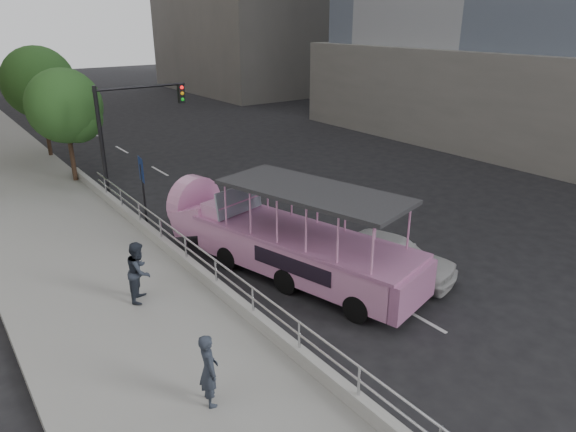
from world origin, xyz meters
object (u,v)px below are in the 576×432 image
at_px(traffic_signal, 127,123).
at_px(street_tree_far, 41,85).
at_px(parking_sign, 143,185).
at_px(car, 390,256).
at_px(pedestrian_mid, 139,271).
at_px(street_tree_near, 67,109).
at_px(pedestrian_near, 209,370).
at_px(duck_boat, 281,239).

relative_size(traffic_signal, street_tree_far, 0.81).
bearing_deg(parking_sign, street_tree_far, 91.87).
bearing_deg(traffic_signal, street_tree_far, 98.43).
relative_size(parking_sign, traffic_signal, 0.56).
height_order(car, pedestrian_mid, pedestrian_mid).
relative_size(parking_sign, street_tree_near, 0.51).
distance_m(pedestrian_near, traffic_signal, 15.20).
bearing_deg(duck_boat, traffic_signal, 97.00).
distance_m(street_tree_near, street_tree_far, 6.02).
bearing_deg(parking_sign, traffic_signal, 76.13).
distance_m(pedestrian_mid, street_tree_far, 19.35).
distance_m(car, pedestrian_near, 7.92).
bearing_deg(pedestrian_near, street_tree_far, 7.36).
bearing_deg(street_tree_near, car, -71.08).
bearing_deg(duck_boat, car, -42.49).
distance_m(pedestrian_near, street_tree_far, 24.29).
xyz_separation_m(duck_boat, pedestrian_near, (-5.02, -4.50, -0.03)).
height_order(car, parking_sign, parking_sign).
bearing_deg(pedestrian_mid, traffic_signal, 15.79).
bearing_deg(traffic_signal, pedestrian_mid, -109.30).
relative_size(duck_boat, street_tree_near, 1.68).
bearing_deg(street_tree_near, pedestrian_near, -96.95).
bearing_deg(duck_boat, street_tree_near, 101.87).
bearing_deg(street_tree_near, duck_boat, -78.13).
relative_size(parking_sign, street_tree_far, 0.45).
relative_size(car, street_tree_near, 0.74).
distance_m(duck_boat, pedestrian_mid, 4.61).
height_order(car, pedestrian_near, pedestrian_near).
height_order(car, traffic_signal, traffic_signal).
height_order(duck_boat, car, duck_boat).
bearing_deg(parking_sign, car, -60.62).
height_order(duck_boat, street_tree_far, street_tree_far).
xyz_separation_m(pedestrian_near, traffic_signal, (3.79, 14.53, 2.37)).
distance_m(car, street_tree_near, 17.02).
bearing_deg(pedestrian_near, car, -61.39).
relative_size(duck_boat, pedestrian_near, 5.81).
bearing_deg(traffic_signal, street_tree_near, 114.98).
bearing_deg(pedestrian_near, pedestrian_mid, 8.05).
xyz_separation_m(car, pedestrian_mid, (-7.18, 2.84, 0.46)).
relative_size(pedestrian_mid, street_tree_near, 0.31).
relative_size(pedestrian_near, parking_sign, 0.57).
bearing_deg(duck_boat, parking_sign, 109.67).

